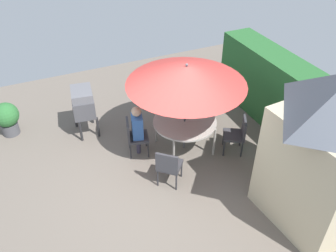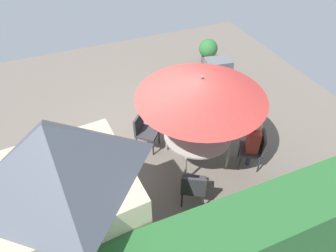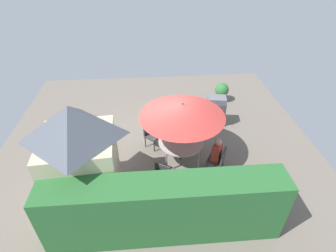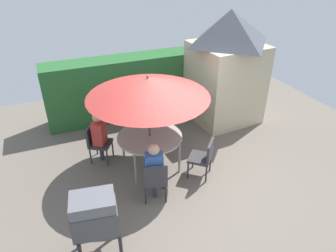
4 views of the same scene
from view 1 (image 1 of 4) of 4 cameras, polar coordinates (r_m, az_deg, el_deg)
ground_plane at (r=7.67m, az=-1.28°, el=-8.31°), size 11.00×11.00×0.00m
hedge_backdrop at (r=8.76m, az=20.23°, el=2.93°), size 5.51×0.81×1.75m
garden_shed at (r=6.56m, az=24.91°, el=-3.44°), size 1.96×1.91×3.04m
patio_table at (r=7.97m, az=2.72°, el=0.52°), size 1.44×1.44×0.77m
patio_umbrella at (r=7.32m, az=2.99°, el=8.21°), size 2.55×2.55×2.20m
bbq_grill at (r=8.66m, az=-13.54°, el=3.66°), size 0.77×0.60×1.20m
chair_near_shed at (r=9.12m, az=3.30°, el=4.09°), size 0.63×0.63×0.90m
chair_far_side at (r=7.97m, az=-5.50°, el=-1.47°), size 0.56×0.57×0.90m
chair_toward_hedge at (r=7.17m, az=0.09°, el=-6.37°), size 0.65×0.65×0.90m
chair_toward_house at (r=8.14m, az=11.18°, el=-1.12°), size 0.63×0.63×0.90m
potted_plant_by_shed at (r=9.40m, az=-24.56°, el=1.27°), size 0.60×0.60×0.86m
person_in_red at (r=8.90m, az=3.32°, el=5.22°), size 0.38×0.41×1.26m
person_in_blue at (r=7.81m, az=-4.99°, el=0.11°), size 0.39×0.32×1.26m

